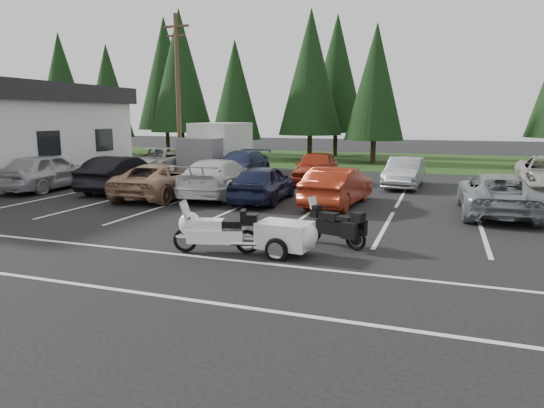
{
  "coord_description": "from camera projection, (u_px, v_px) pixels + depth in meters",
  "views": [
    {
      "loc": [
        4.71,
        -13.29,
        3.24
      ],
      "look_at": [
        0.19,
        -0.5,
        0.8
      ],
      "focal_mm": 32.0,
      "sensor_mm": 36.0,
      "label": 1
    }
  ],
  "objects": [
    {
      "name": "ground",
      "position": [
        272.0,
        227.0,
        14.45
      ],
      "size": [
        120.0,
        120.0,
        0.0
      ],
      "primitive_type": "plane",
      "color": "black",
      "rests_on": "ground"
    },
    {
      "name": "box_truck",
      "position": [
        214.0,
        148.0,
        28.42
      ],
      "size": [
        2.4,
        5.6,
        2.9
      ],
      "primitive_type": null,
      "color": "silver",
      "rests_on": "ground"
    },
    {
      "name": "car_far_0",
      "position": [
        156.0,
        161.0,
        27.18
      ],
      "size": [
        3.16,
        5.88,
        1.57
      ],
      "primitive_type": "imported",
      "rotation": [
        0.0,
        0.0,
        0.1
      ],
      "color": "#BCBCBA",
      "rests_on": "ground"
    },
    {
      "name": "car_near_3",
      "position": [
        219.0,
        178.0,
        19.93
      ],
      "size": [
        2.71,
        5.55,
        1.55
      ],
      "primitive_type": "imported",
      "rotation": [
        0.0,
        0.0,
        3.24
      ],
      "color": "silver",
      "rests_on": "ground"
    },
    {
      "name": "adventure_motorcycle",
      "position": [
        333.0,
        222.0,
        12.23
      ],
      "size": [
        2.16,
        1.34,
        1.24
      ],
      "primitive_type": null,
      "rotation": [
        0.0,
        0.0,
        -0.33
      ],
      "color": "black",
      "rests_on": "ground"
    },
    {
      "name": "conifer_back_b",
      "position": [
        337.0,
        74.0,
        40.08
      ],
      "size": [
        4.97,
        4.97,
        11.58
      ],
      "color": "#332316",
      "rests_on": "ground"
    },
    {
      "name": "conifer_4",
      "position": [
        311.0,
        72.0,
        36.19
      ],
      "size": [
        4.8,
        4.8,
        11.17
      ],
      "color": "#332316",
      "rests_on": "ground"
    },
    {
      "name": "conifer_3",
      "position": [
        235.0,
        90.0,
        36.82
      ],
      "size": [
        3.87,
        3.87,
        9.02
      ],
      "color": "#332316",
      "rests_on": "ground"
    },
    {
      "name": "car_near_4",
      "position": [
        263.0,
        183.0,
        18.69
      ],
      "size": [
        1.88,
        4.32,
        1.45
      ],
      "primitive_type": "imported",
      "rotation": [
        0.0,
        0.0,
        3.18
      ],
      "color": "#161C38",
      "rests_on": "ground"
    },
    {
      "name": "utility_pole",
      "position": [
        178.0,
        91.0,
        28.03
      ],
      "size": [
        1.6,
        0.26,
        9.0
      ],
      "color": "#473321",
      "rests_on": "ground"
    },
    {
      "name": "car_near_5",
      "position": [
        338.0,
        186.0,
        17.88
      ],
      "size": [
        1.95,
        4.52,
        1.45
      ],
      "primitive_type": "imported",
      "rotation": [
        0.0,
        0.0,
        3.04
      ],
      "color": "maroon",
      "rests_on": "ground"
    },
    {
      "name": "conifer_2",
      "position": [
        180.0,
        71.0,
        39.62
      ],
      "size": [
        5.1,
        5.1,
        11.89
      ],
      "color": "#332316",
      "rests_on": "ground"
    },
    {
      "name": "conifer_back_a",
      "position": [
        165.0,
        74.0,
        44.79
      ],
      "size": [
        5.28,
        5.28,
        12.3
      ],
      "color": "#332316",
      "rests_on": "ground"
    },
    {
      "name": "car_near_6",
      "position": [
        497.0,
        194.0,
        16.24
      ],
      "size": [
        2.44,
        5.08,
        1.4
      ],
      "primitive_type": "imported",
      "rotation": [
        0.0,
        0.0,
        3.17
      ],
      "color": "gray",
      "rests_on": "ground"
    },
    {
      "name": "car_far_3",
      "position": [
        405.0,
        172.0,
        22.6
      ],
      "size": [
        1.73,
        4.28,
        1.38
      ],
      "primitive_type": "imported",
      "rotation": [
        0.0,
        0.0,
        -0.06
      ],
      "color": "gray",
      "rests_on": "ground"
    },
    {
      "name": "lake_water",
      "position": [
        438.0,
        142.0,
        64.18
      ],
      "size": [
        70.0,
        50.0,
        0.02
      ],
      "primitive_type": "cube",
      "color": "slate",
      "rests_on": "ground"
    },
    {
      "name": "cargo_trailer",
      "position": [
        285.0,
        239.0,
        11.44
      ],
      "size": [
        1.88,
        1.19,
        0.82
      ],
      "primitive_type": null,
      "rotation": [
        0.0,
        0.0,
        -0.11
      ],
      "color": "white",
      "rests_on": "ground"
    },
    {
      "name": "car_far_2",
      "position": [
        316.0,
        168.0,
        23.7
      ],
      "size": [
        2.35,
        4.86,
        1.6
      ],
      "primitive_type": "imported",
      "rotation": [
        0.0,
        0.0,
        0.1
      ],
      "color": "#A02B14",
      "rests_on": "ground"
    },
    {
      "name": "car_near_1",
      "position": [
        122.0,
        173.0,
        21.45
      ],
      "size": [
        1.99,
        4.82,
        1.55
      ],
      "primitive_type": "imported",
      "rotation": [
        0.0,
        0.0,
        3.22
      ],
      "color": "black",
      "rests_on": "ground"
    },
    {
      "name": "grass_strip",
      "position": [
        377.0,
        160.0,
        36.72
      ],
      "size": [
        80.0,
        16.0,
        0.01
      ],
      "primitive_type": "cube",
      "color": "#1E3711",
      "rests_on": "ground"
    },
    {
      "name": "touring_motorcycle",
      "position": [
        216.0,
        227.0,
        11.61
      ],
      "size": [
        2.44,
        1.28,
        1.29
      ],
      "primitive_type": null,
      "rotation": [
        0.0,
        0.0,
        0.25
      ],
      "color": "white",
      "rests_on": "ground"
    },
    {
      "name": "car_far_1",
      "position": [
        241.0,
        165.0,
        25.71
      ],
      "size": [
        2.18,
        5.12,
        1.47
      ],
      "primitive_type": "imported",
      "rotation": [
        0.0,
        0.0,
        0.02
      ],
      "color": "#1C2346",
      "rests_on": "ground"
    },
    {
      "name": "conifer_5",
      "position": [
        376.0,
        82.0,
        33.5
      ],
      "size": [
        4.14,
        4.14,
        9.63
      ],
      "color": "#332316",
      "rests_on": "ground"
    },
    {
      "name": "conifer_1",
      "position": [
        108.0,
        91.0,
        40.38
      ],
      "size": [
        3.96,
        3.96,
        9.22
      ],
      "color": "#332316",
      "rests_on": "ground"
    },
    {
      "name": "stall_markings",
      "position": [
        291.0,
        215.0,
        16.31
      ],
      "size": [
        32.0,
        16.0,
        0.01
      ],
      "primitive_type": "cube",
      "color": "silver",
      "rests_on": "ground"
    },
    {
      "name": "car_near_2",
      "position": [
        161.0,
        180.0,
        19.77
      ],
      "size": [
        2.67,
        5.17,
        1.39
      ],
      "primitive_type": "imported",
      "rotation": [
        0.0,
        0.0,
        3.21
      ],
      "color": "#9E775B",
      "rests_on": "ground"
    },
    {
      "name": "conifer_0",
      "position": [
        61.0,
        83.0,
        43.4
      ],
      "size": [
        4.58,
        4.58,
        10.66
      ],
      "color": "#332316",
      "rests_on": "ground"
    },
    {
      "name": "car_near_0",
      "position": [
        47.0,
        171.0,
        21.77
      ],
      "size": [
        2.19,
        4.96,
        1.66
      ],
      "primitive_type": "imported",
      "rotation": [
        0.0,
        0.0,
        3.19
      ],
      "color": "#AFAFB4",
      "rests_on": "ground"
    }
  ]
}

